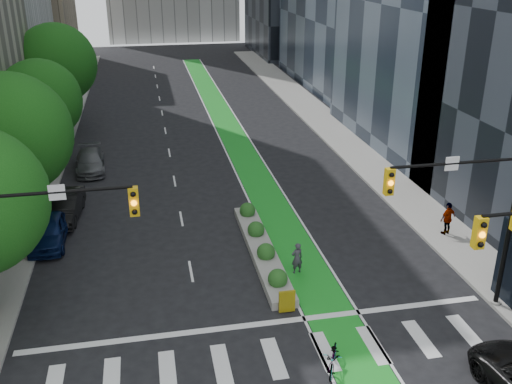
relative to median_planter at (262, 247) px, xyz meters
name	(u,v)px	position (x,y,z in m)	size (l,w,h in m)	color
ground	(268,342)	(-1.20, -7.04, -0.37)	(160.00, 160.00, 0.00)	black
sidewalk_left	(44,155)	(-13.00, 17.96, -0.30)	(3.60, 90.00, 0.15)	gray
sidewalk_right	(342,137)	(10.60, 17.96, -0.30)	(3.60, 90.00, 0.15)	gray
bike_lane_paint	(228,127)	(1.80, 22.96, -0.37)	(2.20, 70.00, 0.01)	#1A9324
tree_mid	(9,135)	(-12.20, 4.96, 5.20)	(6.40, 6.40, 8.78)	black
tree_midfar	(40,101)	(-12.20, 14.96, 4.57)	(5.60, 5.60, 7.76)	black
tree_far	(56,64)	(-12.20, 24.96, 5.32)	(6.60, 6.60, 9.00)	black
signal_left	(18,250)	(-9.90, -6.57, 4.41)	(6.14, 0.51, 7.20)	black
signal_right	(480,208)	(7.47, -6.57, 4.43)	(5.82, 0.51, 7.20)	black
median_planter	(262,247)	(0.00, 0.00, 0.00)	(1.20, 10.26, 1.10)	gray
bicycle	(333,358)	(0.80, -9.04, 0.12)	(0.66, 1.88, 0.99)	gray
cyclist	(297,258)	(1.27, -2.15, 0.42)	(0.58, 0.38, 1.59)	#37333D
parked_car_left_near	(49,230)	(-10.70, 3.31, 0.39)	(1.80, 4.47, 1.52)	#0B1943
parked_car_left_mid	(65,206)	(-10.22, 6.30, 0.40)	(1.63, 4.66, 1.54)	black
parked_car_left_far	(90,161)	(-9.33, 14.15, 0.31)	(1.92, 4.73, 1.37)	#515356
pedestrian_far	(448,218)	(10.18, -0.03, 0.69)	(1.07, 0.44, 1.82)	gray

